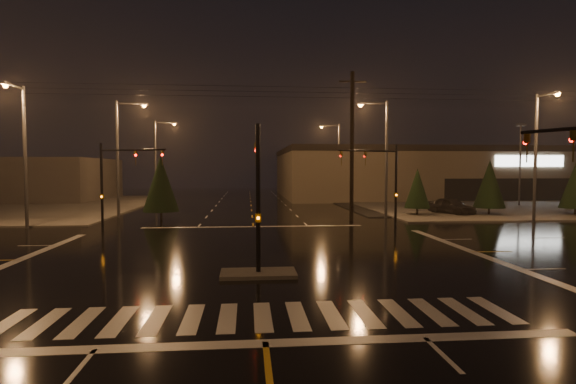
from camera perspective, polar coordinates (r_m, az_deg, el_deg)
name	(u,v)px	position (r m, az deg, el deg)	size (l,w,h in m)	color
ground	(256,256)	(22.10, -4.04, -8.09)	(140.00, 140.00, 0.00)	black
sidewalk_ne	(499,203)	(60.12, 25.23, -1.28)	(36.00, 36.00, 0.12)	#4C4944
median_island	(258,273)	(18.17, -3.78, -10.28)	(3.00, 1.60, 0.15)	#4C4944
crosswalk	(263,316)	(13.38, -3.23, -15.49)	(15.00, 2.60, 0.01)	beige
stop_bar_near	(266,343)	(11.50, -2.87, -18.65)	(16.00, 0.50, 0.01)	beige
stop_bar_far	(253,227)	(32.96, -4.43, -4.40)	(16.00, 0.50, 0.01)	beige
parking_lot	(549,204)	(61.16, 30.22, -1.35)	(50.00, 24.00, 0.08)	black
retail_building	(473,171)	(76.38, 22.46, 2.47)	(60.20, 28.30, 7.20)	brown
signal_mast_median	(258,180)	(18.62, -3.89, 1.47)	(0.25, 4.59, 6.00)	black
signal_mast_ne	(384,175)	(33.33, 12.13, 2.15)	(4.84, 1.86, 6.00)	black
signal_mast_nw	(115,175)	(33.09, -21.13, 2.01)	(4.84, 1.86, 6.00)	black
streetlight_1	(121,150)	(41.14, -20.44, 4.98)	(2.77, 0.32, 10.00)	#38383A
streetlight_2	(158,156)	(56.73, -16.18, 4.45)	(2.77, 0.32, 10.00)	#38383A
streetlight_3	(383,150)	(39.46, 11.97, 5.19)	(2.77, 0.32, 10.00)	#38383A
streetlight_4	(337,157)	(58.86, 6.20, 4.50)	(2.77, 0.32, 10.00)	#38383A
streetlight_5	(22,146)	(36.40, -30.66, 5.03)	(0.32, 2.77, 10.00)	#38383A
streetlight_6	(538,148)	(39.82, 29.20, 4.86)	(0.32, 2.77, 10.00)	#38383A
utility_pole_1	(352,145)	(36.71, 8.12, 5.91)	(2.20, 0.32, 12.00)	black
conifer_0	(417,188)	(41.97, 16.11, 0.46)	(2.27, 2.27, 4.25)	black
conifer_1	(490,184)	(44.52, 24.22, 0.96)	(2.78, 2.78, 5.04)	black
conifer_2	(576,184)	(47.69, 32.74, 0.83)	(2.73, 2.73, 4.97)	black
conifer_3	(161,184)	(38.51, -15.85, 1.03)	(2.95, 2.95, 5.30)	black
car_parked	(451,206)	(44.08, 20.02, -1.68)	(1.86, 4.63, 1.58)	black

